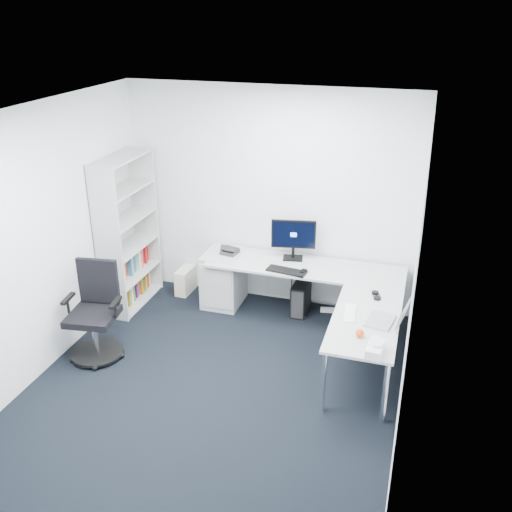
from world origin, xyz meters
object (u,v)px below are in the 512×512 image
(l_desk, at_px, (298,304))
(monitor, at_px, (293,239))
(task_chair, at_px, (92,314))
(laptop, at_px, (381,310))
(bookshelf, at_px, (127,233))

(l_desk, distance_m, monitor, 0.79)
(l_desk, xyz_separation_m, task_chair, (-1.96, -1.17, 0.19))
(monitor, relative_size, laptop, 1.52)
(l_desk, xyz_separation_m, monitor, (-0.19, 0.48, 0.60))
(l_desk, relative_size, laptop, 6.64)
(l_desk, bearing_deg, laptop, -35.77)
(monitor, height_order, laptop, monitor)
(bookshelf, bearing_deg, monitor, 12.25)
(task_chair, relative_size, laptop, 3.00)
(laptop, bearing_deg, task_chair, -160.96)
(bookshelf, relative_size, monitor, 3.57)
(l_desk, height_order, task_chair, task_chair)
(monitor, bearing_deg, l_desk, -79.46)
(bookshelf, distance_m, monitor, 2.04)
(task_chair, relative_size, monitor, 1.98)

